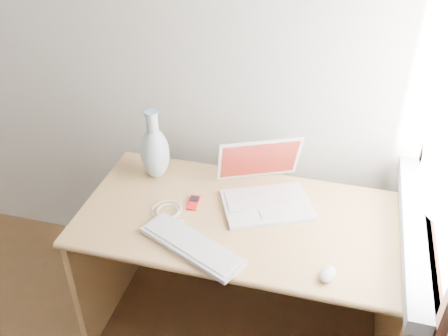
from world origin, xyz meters
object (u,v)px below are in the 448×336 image
(external_keyboard, at_px, (192,245))
(vase, at_px, (155,151))
(laptop, at_px, (270,189))
(desk, at_px, (246,240))

(external_keyboard, xyz_separation_m, vase, (-0.30, 0.41, 0.12))
(external_keyboard, bearing_deg, laptop, 82.88)
(laptop, height_order, vase, vase)
(desk, relative_size, external_keyboard, 2.97)
(external_keyboard, distance_m, vase, 0.52)
(external_keyboard, relative_size, vase, 1.36)
(desk, bearing_deg, vase, 167.06)
(laptop, height_order, external_keyboard, laptop)
(external_keyboard, bearing_deg, vase, 151.40)
(external_keyboard, bearing_deg, desk, 89.49)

